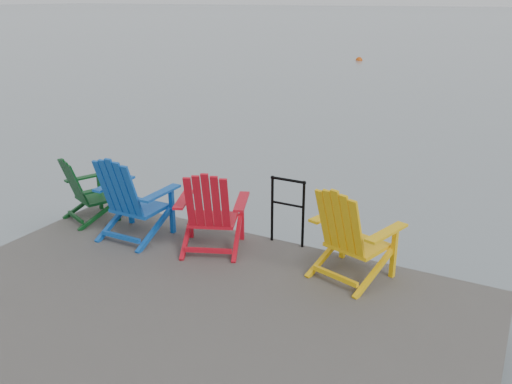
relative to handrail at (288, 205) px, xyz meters
The scene contains 8 objects.
ground 2.67m from the handrail, 95.83° to the right, with size 400.00×400.00×0.00m, color gray.
dock 2.56m from the handrail, 95.83° to the right, with size 6.00×5.00×1.40m.
handrail is the anchor object (origin of this frame).
chair_green 2.94m from the handrail, 167.88° to the right, with size 0.91×0.87×0.94m.
chair_blue 2.05m from the handrail, 157.06° to the right, with size 0.92×0.86×1.16m.
chair_red 0.99m from the handrail, 140.78° to the right, with size 1.06×1.02×1.10m.
chair_yellow 1.12m from the handrail, 25.98° to the right, with size 1.05×1.00×1.12m.
buoy_b 26.41m from the handrail, 105.76° to the left, with size 0.41×0.41×0.41m, color #C5470B.
Camera 1 is at (2.93, -3.45, 3.57)m, focal length 38.00 mm.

